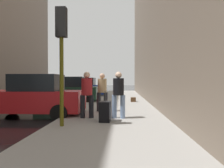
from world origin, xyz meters
name	(u,v)px	position (x,y,z in m)	size (l,w,h in m)	color
sidewalk	(115,113)	(6.00, 0.00, 0.07)	(4.00, 40.00, 0.15)	gray
parked_red_hatchback	(34,97)	(2.65, -0.93, 0.85)	(4.21, 2.08, 1.79)	#B2191E
parked_dark_green_sedan	(69,90)	(2.65, 4.96, 0.85)	(4.27, 2.19, 1.79)	#193828
parked_blue_sedan	(83,88)	(2.65, 10.40, 0.85)	(4.24, 2.13, 1.79)	navy
fire_hydrant	(97,94)	(4.45, 6.35, 0.50)	(0.42, 0.22, 0.70)	red
traffic_light	(62,40)	(4.50, -3.32, 2.76)	(0.32, 0.32, 3.60)	#514C0F
pedestrian_in_jeans	(118,92)	(6.20, -1.85, 1.10)	(0.53, 0.47, 1.71)	#728CB2
pedestrian_in_tan_coat	(102,90)	(5.44, -0.09, 1.10)	(0.53, 0.49, 1.71)	black
pedestrian_in_red_jacket	(87,92)	(5.03, -1.87, 1.10)	(0.51, 0.42, 1.71)	black
rolling_suitcase	(105,111)	(5.76, -2.53, 0.49)	(0.39, 0.58, 1.04)	black
duffel_bag	(133,100)	(7.05, 4.38, 0.29)	(0.32, 0.44, 0.28)	#472D19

